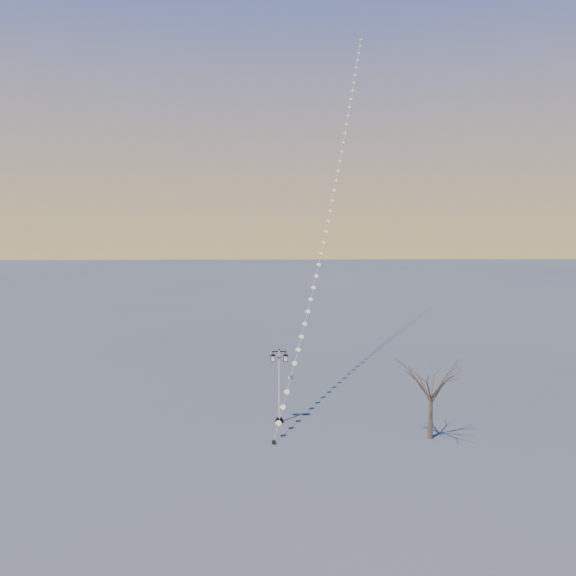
{
  "coord_description": "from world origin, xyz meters",
  "views": [
    {
      "loc": [
        -0.8,
        -30.47,
        11.48
      ],
      "look_at": [
        0.2,
        5.37,
        7.47
      ],
      "focal_mm": 37.28,
      "sensor_mm": 36.0,
      "label": 1
    }
  ],
  "objects": [
    {
      "name": "street_lamp",
      "position": [
        -0.37,
        2.78,
        2.38
      ],
      "size": [
        1.09,
        0.48,
        4.29
      ],
      "rotation": [
        0.0,
        0.0,
        -0.0
      ],
      "color": "black",
      "rests_on": "ground"
    },
    {
      "name": "ground",
      "position": [
        0.0,
        0.0,
        0.0
      ],
      "size": [
        300.0,
        300.0,
        0.0
      ],
      "primitive_type": "plane",
      "color": "#4B4E4C",
      "rests_on": "ground"
    },
    {
      "name": "kite_train",
      "position": [
        4.05,
        17.39,
        15.47
      ],
      "size": [
        10.1,
        36.57,
        31.12
      ],
      "rotation": [
        0.0,
        0.0,
        0.36
      ],
      "color": "black",
      "rests_on": "ground"
    },
    {
      "name": "bare_tree",
      "position": [
        7.62,
        0.01,
        3.01
      ],
      "size": [
        2.61,
        2.61,
        4.33
      ],
      "rotation": [
        0.0,
        0.0,
        -0.28
      ],
      "color": "brown",
      "rests_on": "ground"
    }
  ]
}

